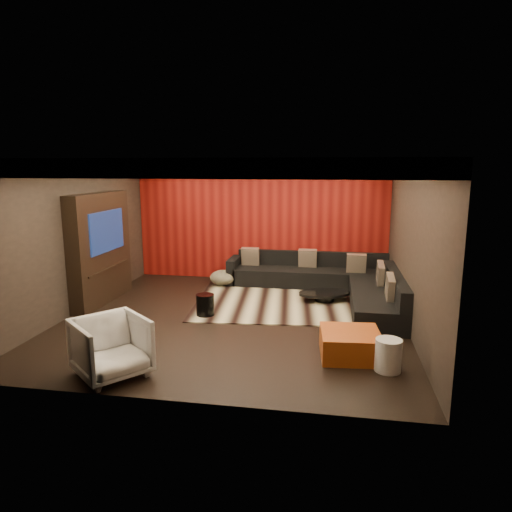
% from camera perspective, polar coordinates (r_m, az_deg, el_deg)
% --- Properties ---
extents(floor, '(6.00, 6.00, 0.02)m').
position_cam_1_polar(floor, '(8.34, -2.75, -7.89)').
color(floor, black).
rests_on(floor, ground).
extents(ceiling, '(6.00, 6.00, 0.02)m').
position_cam_1_polar(ceiling, '(7.88, -2.94, 11.87)').
color(ceiling, silver).
rests_on(ceiling, ground).
extents(wall_back, '(6.00, 0.02, 2.80)m').
position_cam_1_polar(wall_back, '(10.92, 0.57, 4.28)').
color(wall_back, black).
rests_on(wall_back, ground).
extents(wall_left, '(0.02, 6.00, 2.80)m').
position_cam_1_polar(wall_left, '(9.12, -21.65, 2.11)').
color(wall_left, black).
rests_on(wall_left, ground).
extents(wall_right, '(0.02, 6.00, 2.80)m').
position_cam_1_polar(wall_right, '(7.92, 18.96, 1.01)').
color(wall_right, black).
rests_on(wall_right, ground).
extents(red_feature_wall, '(5.98, 0.05, 2.78)m').
position_cam_1_polar(red_feature_wall, '(10.88, 0.53, 4.26)').
color(red_feature_wall, '#6B0C0A').
rests_on(red_feature_wall, ground).
extents(soffit_back, '(6.00, 0.60, 0.22)m').
position_cam_1_polar(soffit_back, '(10.54, 0.31, 11.06)').
color(soffit_back, silver).
rests_on(soffit_back, ground).
extents(soffit_front, '(6.00, 0.60, 0.22)m').
position_cam_1_polar(soffit_front, '(5.28, -9.41, 10.76)').
color(soffit_front, silver).
rests_on(soffit_front, ground).
extents(soffit_left, '(0.60, 4.80, 0.22)m').
position_cam_1_polar(soffit_left, '(8.87, -20.52, 10.34)').
color(soffit_left, silver).
rests_on(soffit_left, ground).
extents(soffit_right, '(0.60, 4.80, 0.22)m').
position_cam_1_polar(soffit_right, '(7.76, 17.28, 10.51)').
color(soffit_right, silver).
rests_on(soffit_right, ground).
extents(cove_back, '(4.80, 0.08, 0.04)m').
position_cam_1_polar(cove_back, '(10.20, -0.01, 10.55)').
color(cove_back, '#FFD899').
rests_on(cove_back, ground).
extents(cove_front, '(4.80, 0.08, 0.04)m').
position_cam_1_polar(cove_front, '(5.60, -8.24, 9.89)').
color(cove_front, '#FFD899').
rests_on(cove_front, ground).
extents(cove_left, '(0.08, 4.80, 0.04)m').
position_cam_1_polar(cove_left, '(8.71, -18.51, 9.87)').
color(cove_left, '#FFD899').
rests_on(cove_left, ground).
extents(cove_right, '(0.08, 4.80, 0.04)m').
position_cam_1_polar(cove_right, '(7.72, 14.70, 9.98)').
color(cove_right, '#FFD899').
rests_on(cove_right, ground).
extents(tv_surround, '(0.30, 2.00, 2.20)m').
position_cam_1_polar(tv_surround, '(9.60, -18.87, 0.90)').
color(tv_surround, black).
rests_on(tv_surround, ground).
extents(tv_screen, '(0.04, 1.30, 0.80)m').
position_cam_1_polar(tv_screen, '(9.48, -18.15, 2.96)').
color(tv_screen, black).
rests_on(tv_screen, ground).
extents(tv_shelf, '(0.04, 1.60, 0.04)m').
position_cam_1_polar(tv_shelf, '(9.60, -17.88, -1.47)').
color(tv_shelf, black).
rests_on(tv_shelf, ground).
extents(rug, '(4.26, 3.35, 0.02)m').
position_cam_1_polar(rug, '(9.42, 4.96, -5.55)').
color(rug, '#BFB48C').
rests_on(rug, floor).
extents(coffee_table, '(1.34, 1.34, 0.18)m').
position_cam_1_polar(coffee_table, '(9.42, 8.54, -5.00)').
color(coffee_table, black).
rests_on(coffee_table, rug).
extents(drum_stool, '(0.40, 0.40, 0.39)m').
position_cam_1_polar(drum_stool, '(8.46, -6.36, -6.08)').
color(drum_stool, black).
rests_on(drum_stool, rug).
extents(striped_pouf, '(0.71, 0.71, 0.34)m').
position_cam_1_polar(striped_pouf, '(10.54, -4.12, -2.69)').
color(striped_pouf, '#B6B18D').
rests_on(striped_pouf, rug).
extents(white_side_table, '(0.47, 0.47, 0.44)m').
position_cam_1_polar(white_side_table, '(6.51, 16.20, -11.82)').
color(white_side_table, silver).
rests_on(white_side_table, floor).
extents(orange_ottoman, '(0.91, 0.91, 0.37)m').
position_cam_1_polar(orange_ottoman, '(6.85, 11.68, -10.72)').
color(orange_ottoman, '#AD3516').
rests_on(orange_ottoman, floor).
extents(armchair, '(1.21, 1.21, 0.79)m').
position_cam_1_polar(armchair, '(6.34, -17.64, -10.82)').
color(armchair, silver).
rests_on(armchair, floor).
extents(sectional_sofa, '(3.65, 3.50, 0.75)m').
position_cam_1_polar(sectional_sofa, '(9.87, 9.50, -3.35)').
color(sectional_sofa, black).
rests_on(sectional_sofa, floor).
extents(throw_pillows, '(3.19, 2.73, 0.50)m').
position_cam_1_polar(throw_pillows, '(9.80, 9.50, -1.31)').
color(throw_pillows, tan).
rests_on(throw_pillows, sectional_sofa).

